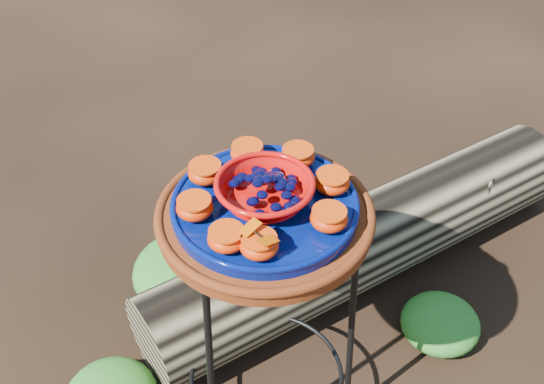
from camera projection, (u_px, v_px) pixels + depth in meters
name	position (u px, v px, depth m)	size (l,w,h in m)	color
plant_stand	(266.00, 328.00, 1.67)	(0.44, 0.44, 0.70)	black
terracotta_saucer	(265.00, 218.00, 1.43)	(0.45, 0.45, 0.04)	#5E2A0D
cobalt_plate	(265.00, 207.00, 1.41)	(0.39, 0.39, 0.03)	#030133
red_bowl	(265.00, 192.00, 1.38)	(0.19, 0.19, 0.05)	red
glass_gems	(265.00, 177.00, 1.35)	(0.15, 0.15, 0.03)	black
orange_half_0	(259.00, 245.00, 1.27)	(0.07, 0.07, 0.04)	#C24406
orange_half_1	(329.00, 218.00, 1.33)	(0.07, 0.07, 0.04)	#C24406
orange_half_2	(332.00, 182.00, 1.41)	(0.07, 0.07, 0.04)	#C24406
orange_half_3	(298.00, 157.00, 1.48)	(0.07, 0.07, 0.04)	#C24406
orange_half_4	(247.00, 153.00, 1.49)	(0.07, 0.07, 0.04)	#C24406
orange_half_5	(205.00, 173.00, 1.44)	(0.07, 0.07, 0.04)	#C24406
orange_half_6	(195.00, 208.00, 1.35)	(0.07, 0.07, 0.04)	#C24406
orange_half_7	(227.00, 238.00, 1.29)	(0.07, 0.07, 0.04)	#C24406
butterfly	(259.00, 234.00, 1.26)	(0.09, 0.05, 0.02)	#CF4D00
driftwood_log	(364.00, 241.00, 2.19)	(1.52, 0.40, 0.28)	black
foliage_right	(440.00, 322.00, 2.04)	(0.24, 0.24, 0.12)	#246728
foliage_back	(187.00, 270.00, 2.17)	(0.35, 0.35, 0.17)	#246728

